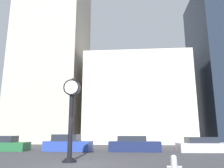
% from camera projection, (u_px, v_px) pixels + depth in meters
% --- Properties ---
extents(ground_plane, '(200.00, 200.00, 0.00)m').
position_uv_depth(ground_plane, '(78.00, 165.00, 11.20)').
color(ground_plane, '#38383D').
extents(building_tall_tower, '(10.64, 12.00, 34.62)m').
position_uv_depth(building_tall_tower, '(55.00, 43.00, 39.11)').
color(building_tall_tower, '#BCB29E').
rests_on(building_tall_tower, ground_plane).
extents(building_storefront_row, '(15.57, 12.00, 13.25)m').
position_uv_depth(building_storefront_row, '(137.00, 101.00, 35.67)').
color(building_storefront_row, beige).
rests_on(building_storefront_row, ground_plane).
extents(building_glass_modern, '(8.61, 12.00, 25.07)m').
position_uv_depth(building_glass_modern, '(224.00, 64.00, 35.80)').
color(building_glass_modern, '#1E2838').
rests_on(building_glass_modern, ground_plane).
extents(street_clock, '(0.97, 0.80, 4.88)m').
position_uv_depth(street_clock, '(71.00, 109.00, 12.92)').
color(street_clock, black).
rests_on(street_clock, ground_plane).
extents(car_green, '(4.33, 1.93, 1.32)m').
position_uv_depth(car_green, '(3.00, 145.00, 19.63)').
color(car_green, '#236038').
rests_on(car_green, ground_plane).
extents(car_blue, '(4.20, 2.10, 1.45)m').
position_uv_depth(car_blue, '(68.00, 144.00, 19.62)').
color(car_blue, '#28429E').
rests_on(car_blue, ground_plane).
extents(car_navy, '(4.50, 1.99, 1.33)m').
position_uv_depth(car_navy, '(134.00, 145.00, 19.14)').
color(car_navy, '#19234C').
rests_on(car_navy, ground_plane).
extents(car_silver, '(4.51, 2.11, 1.24)m').
position_uv_depth(car_silver, '(203.00, 146.00, 18.62)').
color(car_silver, '#BCBCC1').
rests_on(car_silver, ground_plane).
extents(fire_hydrant_near, '(0.56, 0.25, 0.81)m').
position_uv_depth(fire_hydrant_near, '(174.00, 165.00, 8.37)').
color(fire_hydrant_near, '#B7B7BC').
rests_on(fire_hydrant_near, ground_plane).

